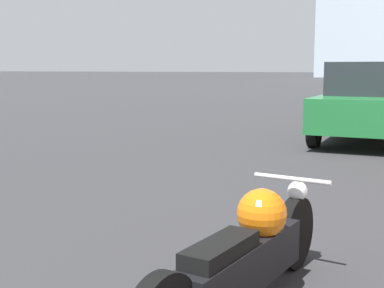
# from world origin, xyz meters

# --- Properties ---
(motorcycle) EXTENTS (0.66, 2.43, 0.78)m
(motorcycle) POSITION_xyz_m (2.81, 4.86, 0.38)
(motorcycle) COLOR black
(motorcycle) RESTS_ON ground_plane
(parked_car_green) EXTENTS (2.00, 4.42, 1.72)m
(parked_car_green) POSITION_xyz_m (2.70, 13.78, 0.86)
(parked_car_green) COLOR #1E6B33
(parked_car_green) RESTS_ON ground_plane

